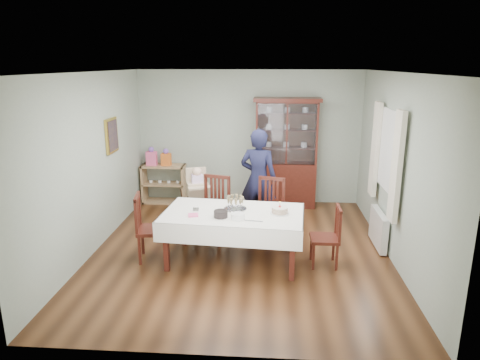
# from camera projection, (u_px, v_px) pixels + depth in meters

# --- Properties ---
(floor) EXTENTS (5.00, 5.00, 0.00)m
(floor) POSITION_uv_depth(u_px,v_px,m) (241.00, 250.00, 6.67)
(floor) COLOR #593319
(floor) RESTS_ON ground
(room_shell) EXTENTS (5.00, 5.00, 5.00)m
(room_shell) POSITION_uv_depth(u_px,v_px,m) (243.00, 136.00, 6.73)
(room_shell) COLOR #9EAA99
(room_shell) RESTS_ON floor
(dining_table) EXTENTS (2.09, 1.31, 0.76)m
(dining_table) POSITION_uv_depth(u_px,v_px,m) (233.00, 237.00, 6.21)
(dining_table) COLOR #4D1B13
(dining_table) RESTS_ON floor
(china_cabinet) EXTENTS (1.30, 0.48, 2.18)m
(china_cabinet) POSITION_uv_depth(u_px,v_px,m) (286.00, 151.00, 8.49)
(china_cabinet) COLOR #4D1B13
(china_cabinet) RESTS_ON floor
(sideboard) EXTENTS (0.90, 0.38, 0.80)m
(sideboard) POSITION_uv_depth(u_px,v_px,m) (164.00, 184.00, 8.87)
(sideboard) COLOR tan
(sideboard) RESTS_ON floor
(picture_frame) EXTENTS (0.04, 0.48, 0.58)m
(picture_frame) POSITION_uv_depth(u_px,v_px,m) (112.00, 135.00, 7.15)
(picture_frame) COLOR gold
(picture_frame) RESTS_ON room_shell
(window) EXTENTS (0.04, 1.02, 1.22)m
(window) POSITION_uv_depth(u_px,v_px,m) (390.00, 151.00, 6.40)
(window) COLOR white
(window) RESTS_ON room_shell
(curtain_left) EXTENTS (0.07, 0.30, 1.55)m
(curtain_left) POSITION_uv_depth(u_px,v_px,m) (397.00, 167.00, 5.83)
(curtain_left) COLOR silver
(curtain_left) RESTS_ON room_shell
(curtain_right) EXTENTS (0.07, 0.30, 1.55)m
(curtain_right) POSITION_uv_depth(u_px,v_px,m) (375.00, 149.00, 7.03)
(curtain_right) COLOR silver
(curtain_right) RESTS_ON room_shell
(radiator) EXTENTS (0.10, 0.80, 0.55)m
(radiator) POSITION_uv_depth(u_px,v_px,m) (378.00, 229.00, 6.73)
(radiator) COLOR white
(radiator) RESTS_ON floor
(chair_far_left) EXTENTS (0.59, 0.59, 1.06)m
(chair_far_left) POSITION_uv_depth(u_px,v_px,m) (213.00, 222.00, 6.97)
(chair_far_left) COLOR #4D1B13
(chair_far_left) RESTS_ON floor
(chair_far_right) EXTENTS (0.56, 0.56, 1.03)m
(chair_far_right) POSITION_uv_depth(u_px,v_px,m) (268.00, 223.00, 6.96)
(chair_far_right) COLOR #4D1B13
(chair_far_right) RESTS_ON floor
(chair_end_left) EXTENTS (0.52, 0.52, 0.99)m
(chair_end_left) POSITION_uv_depth(u_px,v_px,m) (152.00, 240.00, 6.31)
(chair_end_left) COLOR #4D1B13
(chair_end_left) RESTS_ON floor
(chair_end_right) EXTENTS (0.40, 0.40, 0.88)m
(chair_end_right) POSITION_uv_depth(u_px,v_px,m) (325.00, 248.00, 6.13)
(chair_end_right) COLOR #4D1B13
(chair_end_right) RESTS_ON floor
(woman) EXTENTS (0.73, 0.57, 1.76)m
(woman) POSITION_uv_depth(u_px,v_px,m) (258.00, 179.00, 7.38)
(woman) COLOR black
(woman) RESTS_ON floor
(high_chair) EXTENTS (0.61, 0.61, 1.09)m
(high_chair) POSITION_uv_depth(u_px,v_px,m) (198.00, 204.00, 7.53)
(high_chair) COLOR black
(high_chair) RESTS_ON floor
(champagne_tray) EXTENTS (0.34, 0.34, 0.20)m
(champagne_tray) POSITION_uv_depth(u_px,v_px,m) (235.00, 205.00, 6.21)
(champagne_tray) COLOR silver
(champagne_tray) RESTS_ON dining_table
(birthday_cake) EXTENTS (0.27, 0.27, 0.18)m
(birthday_cake) POSITION_uv_depth(u_px,v_px,m) (280.00, 211.00, 6.04)
(birthday_cake) COLOR white
(birthday_cake) RESTS_ON dining_table
(plate_stack_dark) EXTENTS (0.23, 0.23, 0.09)m
(plate_stack_dark) POSITION_uv_depth(u_px,v_px,m) (221.00, 214.00, 5.91)
(plate_stack_dark) COLOR black
(plate_stack_dark) RESTS_ON dining_table
(plate_stack_white) EXTENTS (0.21, 0.21, 0.08)m
(plate_stack_white) POSITION_uv_depth(u_px,v_px,m) (238.00, 216.00, 5.83)
(plate_stack_white) COLOR white
(plate_stack_white) RESTS_ON dining_table
(napkin_stack) EXTENTS (0.16, 0.16, 0.02)m
(napkin_stack) POSITION_uv_depth(u_px,v_px,m) (193.00, 215.00, 5.97)
(napkin_stack) COLOR #FA5C93
(napkin_stack) RESTS_ON dining_table
(cutlery) EXTENTS (0.13, 0.17, 0.01)m
(cutlery) POSITION_uv_depth(u_px,v_px,m) (193.00, 209.00, 6.23)
(cutlery) COLOR silver
(cutlery) RESTS_ON dining_table
(cake_knife) EXTENTS (0.25, 0.05, 0.01)m
(cake_knife) POSITION_uv_depth(u_px,v_px,m) (254.00, 221.00, 5.76)
(cake_knife) COLOR silver
(cake_knife) RESTS_ON dining_table
(gift_bag_pink) EXTENTS (0.21, 0.13, 0.38)m
(gift_bag_pink) POSITION_uv_depth(u_px,v_px,m) (152.00, 157.00, 8.72)
(gift_bag_pink) COLOR #FA5C93
(gift_bag_pink) RESTS_ON sideboard
(gift_bag_orange) EXTENTS (0.20, 0.14, 0.35)m
(gift_bag_orange) POSITION_uv_depth(u_px,v_px,m) (166.00, 158.00, 8.70)
(gift_bag_orange) COLOR orange
(gift_bag_orange) RESTS_ON sideboard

